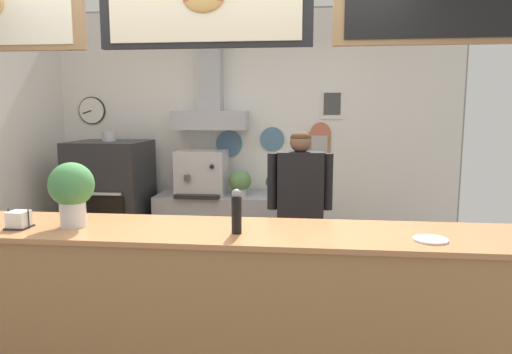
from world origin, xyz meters
The scene contains 12 objects.
back_wall_assembly centered at (-0.03, 2.06, 1.52)m, with size 4.46×2.50×2.83m.
service_counter centered at (0.00, -0.33, 0.54)m, with size 3.96×0.65×1.08m.
back_prep_counter centered at (-0.18, 1.84, 0.43)m, with size 1.57×0.53×0.88m.
pizza_oven centered at (-1.41, 1.66, 0.73)m, with size 0.74×0.74×1.55m.
shop_worker centered at (0.55, 0.81, 0.86)m, with size 0.53×0.24×1.59m.
espresso_machine centered at (-0.49, 1.81, 1.11)m, with size 0.50×0.48×0.46m.
potted_sage centered at (0.28, 1.82, 1.01)m, with size 0.19×0.19×0.23m.
potted_oregano centered at (-0.09, 1.82, 1.03)m, with size 0.24×0.24×0.26m.
condiment_plate centered at (1.26, -0.44, 1.09)m, with size 0.18×0.18×0.01m.
basil_vase centered at (-0.76, -0.36, 1.29)m, with size 0.26×0.26×0.38m.
napkin_holder centered at (-1.06, -0.43, 1.13)m, with size 0.13×0.12×0.11m.
pepper_grinder centered at (0.22, -0.41, 1.20)m, with size 0.06×0.06×0.25m.
Camera 1 is at (0.61, -2.93, 1.76)m, focal length 32.82 mm.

